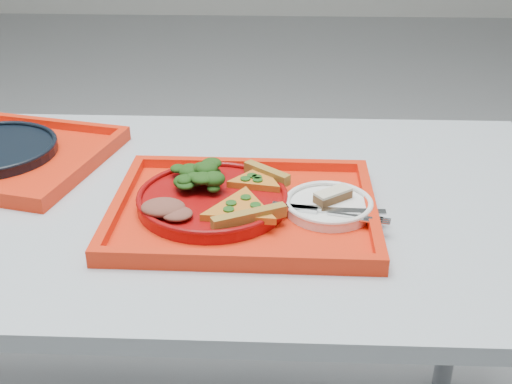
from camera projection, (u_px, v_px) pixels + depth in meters
table at (142, 228)px, 1.22m from camera, size 1.60×0.80×0.75m
tray_main at (244, 212)px, 1.11m from camera, size 0.45×0.35×0.01m
dinner_plate at (213, 201)px, 1.11m from camera, size 0.26×0.26×0.02m
side_plate at (328, 207)px, 1.10m from camera, size 0.15×0.15×0.01m
pizza_slice_a at (241, 207)px, 1.05m from camera, size 0.17×0.18×0.02m
pizza_slice_b at (257, 178)px, 1.15m from camera, size 0.15×0.15×0.02m
salad_heap at (198, 174)px, 1.13m from camera, size 0.10×0.09×0.05m
meat_portion at (163, 207)px, 1.05m from camera, size 0.07×0.06×0.02m
dessert_bar at (333, 195)px, 1.10m from camera, size 0.07×0.06×0.02m
knife at (330, 209)px, 1.07m from camera, size 0.19×0.02×0.01m
fork at (326, 212)px, 1.06m from camera, size 0.18×0.07×0.01m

